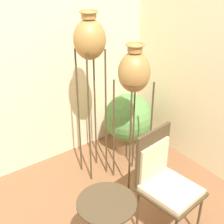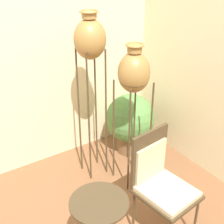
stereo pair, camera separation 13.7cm
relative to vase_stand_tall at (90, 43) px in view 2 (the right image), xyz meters
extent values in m
cube|color=beige|center=(-0.50, 0.60, -0.27)|extent=(7.32, 0.06, 2.70)
cylinder|color=#473823|center=(-0.11, -0.11, -0.84)|extent=(0.02, 0.02, 1.56)
cylinder|color=#473823|center=(0.11, -0.11, -0.84)|extent=(0.02, 0.02, 1.56)
cylinder|color=#473823|center=(-0.11, 0.11, -0.84)|extent=(0.02, 0.02, 1.56)
cylinder|color=#473823|center=(0.11, 0.11, -0.84)|extent=(0.02, 0.02, 1.56)
torus|color=#473823|center=(0.00, 0.00, -0.06)|extent=(0.23, 0.23, 0.02)
ellipsoid|color=olive|center=(0.00, 0.00, 0.03)|extent=(0.33, 0.33, 0.41)
cylinder|color=olive|center=(0.00, 0.00, 0.27)|extent=(0.15, 0.15, 0.06)
torus|color=olive|center=(0.00, 0.00, 0.30)|extent=(0.19, 0.19, 0.02)
cylinder|color=#473823|center=(0.15, -0.51, -0.99)|extent=(0.02, 0.02, 1.25)
cylinder|color=#473823|center=(0.44, -0.51, -0.99)|extent=(0.02, 0.02, 1.25)
cylinder|color=#473823|center=(0.15, -0.22, -0.99)|extent=(0.02, 0.02, 1.25)
cylinder|color=#473823|center=(0.44, -0.22, -0.99)|extent=(0.02, 0.02, 1.25)
torus|color=#473823|center=(0.29, -0.36, -0.36)|extent=(0.30, 0.30, 0.02)
ellipsoid|color=olive|center=(0.29, -0.36, -0.27)|extent=(0.33, 0.33, 0.42)
cylinder|color=olive|center=(0.29, -0.36, -0.02)|extent=(0.15, 0.15, 0.07)
torus|color=olive|center=(0.29, -0.36, 0.02)|extent=(0.19, 0.19, 0.02)
cylinder|color=#473823|center=(0.27, -1.40, -1.37)|extent=(0.02, 0.02, 0.49)
cylinder|color=#473823|center=(-0.16, -1.02, -1.37)|extent=(0.02, 0.02, 0.49)
cylinder|color=#473823|center=(0.22, -0.97, -1.37)|extent=(0.02, 0.02, 0.49)
cube|color=#473823|center=(0.05, -1.21, -1.11)|extent=(0.51, 0.56, 0.03)
cube|color=beige|center=(0.05, -1.21, -1.08)|extent=(0.47, 0.51, 0.04)
cube|color=#473823|center=(0.03, -0.97, -0.83)|extent=(0.43, 0.08, 0.54)
cube|color=beige|center=(0.03, -1.00, -0.88)|extent=(0.37, 0.07, 0.38)
cylinder|color=#473823|center=(-0.64, -1.18, -0.87)|extent=(0.46, 0.46, 0.02)
cylinder|color=brown|center=(0.63, 0.12, -1.49)|extent=(0.35, 0.35, 0.26)
torus|color=brown|center=(0.63, 0.12, -1.36)|extent=(0.38, 0.38, 0.02)
sphere|color=#568E47|center=(0.63, 0.12, -1.12)|extent=(0.64, 0.64, 0.64)
camera|label=1|loc=(-1.65, -2.64, 0.85)|focal=50.00mm
camera|label=2|loc=(-1.54, -2.71, 0.85)|focal=50.00mm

